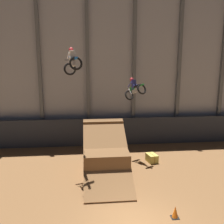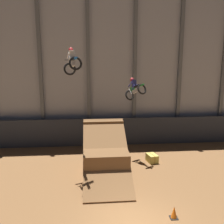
{
  "view_description": "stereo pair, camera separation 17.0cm",
  "coord_description": "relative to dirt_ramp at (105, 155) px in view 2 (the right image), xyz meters",
  "views": [
    {
      "loc": [
        -2.03,
        -9.96,
        7.22
      ],
      "look_at": [
        -0.43,
        6.29,
        3.77
      ],
      "focal_mm": 42.0,
      "sensor_mm": 36.0,
      "label": 1
    },
    {
      "loc": [
        -1.87,
        -9.98,
        7.22
      ],
      "look_at": [
        -0.43,
        6.29,
        3.77
      ],
      "focal_mm": 42.0,
      "sensor_mm": 36.0,
      "label": 2
    }
  ],
  "objects": [
    {
      "name": "arena_back_wall",
      "position": [
        0.93,
        5.91,
        5.36
      ],
      "size": [
        32.0,
        0.4,
        12.83
      ],
      "color": "#A3A8B2",
      "rests_on": "ground_plane"
    },
    {
      "name": "lower_barrier",
      "position": [
        0.93,
        5.08,
        0.09
      ],
      "size": [
        31.36,
        0.2,
        2.27
      ],
      "color": "#2D333D",
      "rests_on": "ground_plane"
    },
    {
      "name": "dirt_ramp",
      "position": [
        0.0,
        0.0,
        0.0
      ],
      "size": [
        2.71,
        5.7,
        3.12
      ],
      "color": "brown",
      "rests_on": "ground_plane"
    },
    {
      "name": "rider_bike_left_air",
      "position": [
        -1.84,
        -0.79,
        5.87
      ],
      "size": [
        1.18,
        1.79,
        1.61
      ],
      "rotation": [
        -0.26,
        0.0,
        0.3
      ],
      "color": "black"
    },
    {
      "name": "rider_bike_right_air",
      "position": [
        2.21,
        1.98,
        3.99
      ],
      "size": [
        1.48,
        1.82,
        1.66
      ],
      "rotation": [
        -0.41,
        0.0,
        0.53
      ],
      "color": "black"
    },
    {
      "name": "traffic_cone_arena_edge",
      "position": [
        2.82,
        -5.35,
        -0.77
      ],
      "size": [
        0.36,
        0.36,
        0.58
      ],
      "color": "black",
      "rests_on": "ground_plane"
    },
    {
      "name": "hay_bale_trackside",
      "position": [
        3.36,
        1.14,
        -0.77
      ],
      "size": [
        0.77,
        1.01,
        0.57
      ],
      "rotation": [
        0.0,
        0.0,
        1.78
      ],
      "color": "#CCB751",
      "rests_on": "ground_plane"
    }
  ]
}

